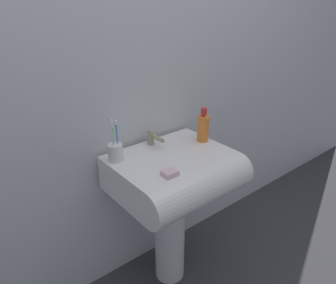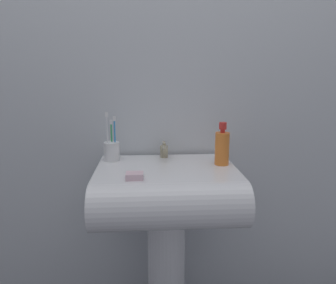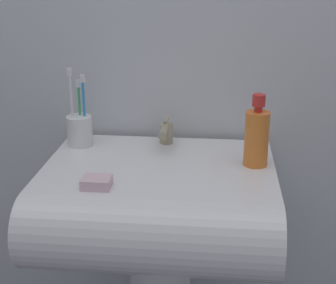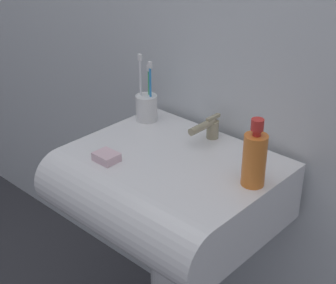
{
  "view_description": "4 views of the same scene",
  "coord_description": "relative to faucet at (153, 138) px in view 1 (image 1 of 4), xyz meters",
  "views": [
    {
      "loc": [
        -0.91,
        -1.11,
        1.52
      ],
      "look_at": [
        0.0,
        0.02,
        0.85
      ],
      "focal_mm": 35.0,
      "sensor_mm": 36.0,
      "label": 1
    },
    {
      "loc": [
        -0.08,
        -1.32,
        1.18
      ],
      "look_at": [
        0.01,
        0.01,
        0.89
      ],
      "focal_mm": 35.0,
      "sensor_mm": 36.0,
      "label": 2
    },
    {
      "loc": [
        0.14,
        -1.2,
        1.29
      ],
      "look_at": [
        0.02,
        -0.02,
        0.86
      ],
      "focal_mm": 55.0,
      "sensor_mm": 36.0,
      "label": 3
    },
    {
      "loc": [
        0.84,
        -0.96,
        1.49
      ],
      "look_at": [
        -0.04,
        0.0,
        0.82
      ],
      "focal_mm": 55.0,
      "sensor_mm": 36.0,
      "label": 4
    }
  ],
  "objects": [
    {
      "name": "ground_plane",
      "position": [
        0.0,
        -0.14,
        -0.83
      ],
      "size": [
        6.0,
        6.0,
        0.0
      ],
      "primitive_type": "plane",
      "color": "#38383D",
      "rests_on": "ground"
    },
    {
      "name": "wall_back",
      "position": [
        0.0,
        0.11,
        0.37
      ],
      "size": [
        5.0,
        0.05,
        2.4
      ],
      "primitive_type": "cube",
      "color": "silver",
      "rests_on": "ground"
    },
    {
      "name": "sink_pedestal",
      "position": [
        0.0,
        -0.14,
        -0.52
      ],
      "size": [
        0.17,
        0.17,
        0.61
      ],
      "primitive_type": "cylinder",
      "color": "white",
      "rests_on": "ground"
    },
    {
      "name": "sink_basin",
      "position": [
        0.0,
        -0.2,
        -0.13
      ],
      "size": [
        0.58,
        0.5,
        0.18
      ],
      "color": "white",
      "rests_on": "sink_pedestal"
    },
    {
      "name": "faucet",
      "position": [
        0.0,
        0.0,
        0.0
      ],
      "size": [
        0.04,
        0.13,
        0.07
      ],
      "color": "tan",
      "rests_on": "sink_basin"
    },
    {
      "name": "toothbrush_cup",
      "position": [
        -0.23,
        -0.02,
        0.01
      ],
      "size": [
        0.07,
        0.07,
        0.22
      ],
      "color": "white",
      "rests_on": "sink_basin"
    },
    {
      "name": "soap_bottle",
      "position": [
        0.24,
        -0.12,
        0.04
      ],
      "size": [
        0.06,
        0.06,
        0.18
      ],
      "color": "orange",
      "rests_on": "sink_basin"
    },
    {
      "name": "bar_soap",
      "position": [
        -0.12,
        -0.29,
        -0.03
      ],
      "size": [
        0.07,
        0.05,
        0.02
      ],
      "primitive_type": "cube",
      "color": "silver",
      "rests_on": "sink_basin"
    }
  ]
}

